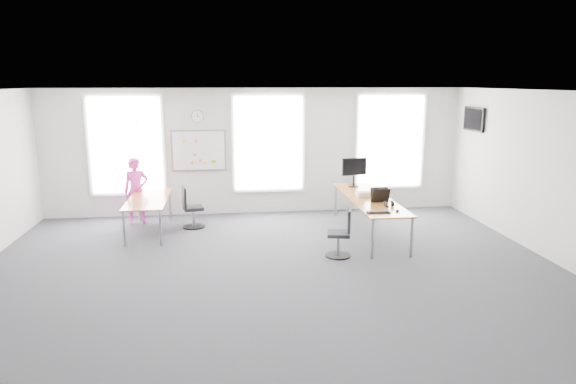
{
  "coord_description": "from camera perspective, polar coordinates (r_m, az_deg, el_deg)",
  "views": [
    {
      "loc": [
        -0.76,
        -8.21,
        3.16
      ],
      "look_at": [
        0.42,
        1.2,
        1.1
      ],
      "focal_mm": 32.0,
      "sensor_mm": 36.0,
      "label": 1
    }
  ],
  "objects": [
    {
      "name": "floor",
      "position": [
        8.83,
        -1.77,
        -8.73
      ],
      "size": [
        10.0,
        10.0,
        0.0
      ],
      "primitive_type": "plane",
      "color": "#252429",
      "rests_on": "ground"
    },
    {
      "name": "ceiling",
      "position": [
        8.24,
        -1.9,
        11.14
      ],
      "size": [
        10.0,
        10.0,
        0.0
      ],
      "primitive_type": "plane",
      "rotation": [
        3.14,
        0.0,
        0.0
      ],
      "color": "white",
      "rests_on": "ground"
    },
    {
      "name": "wall_back",
      "position": [
        12.34,
        -3.58,
        4.51
      ],
      "size": [
        10.0,
        0.0,
        10.0
      ],
      "primitive_type": "plane",
      "rotation": [
        1.57,
        0.0,
        0.0
      ],
      "color": "silver",
      "rests_on": "ground"
    },
    {
      "name": "wall_front",
      "position": [
        4.58,
        2.93,
        -8.98
      ],
      "size": [
        10.0,
        0.0,
        10.0
      ],
      "primitive_type": "plane",
      "rotation": [
        -1.57,
        0.0,
        0.0
      ],
      "color": "silver",
      "rests_on": "ground"
    },
    {
      "name": "wall_right",
      "position": [
        10.16,
        27.51,
        1.46
      ],
      "size": [
        0.0,
        10.0,
        10.0
      ],
      "primitive_type": "plane",
      "rotation": [
        1.57,
        0.0,
        -1.57
      ],
      "color": "silver",
      "rests_on": "ground"
    },
    {
      "name": "window_left",
      "position": [
        12.46,
        -17.54,
        4.97
      ],
      "size": [
        1.6,
        0.06,
        2.2
      ],
      "primitive_type": "cube",
      "color": "silver",
      "rests_on": "wall_back"
    },
    {
      "name": "window_mid",
      "position": [
        12.31,
        -2.19,
        5.44
      ],
      "size": [
        1.6,
        0.06,
        2.2
      ],
      "primitive_type": "cube",
      "color": "silver",
      "rests_on": "wall_back"
    },
    {
      "name": "window_right",
      "position": [
        12.92,
        11.25,
        5.54
      ],
      "size": [
        1.6,
        0.06,
        2.2
      ],
      "primitive_type": "cube",
      "color": "silver",
      "rests_on": "wall_back"
    },
    {
      "name": "desk_right",
      "position": [
        10.82,
        9.0,
        -0.9
      ],
      "size": [
        0.85,
        3.19,
        0.78
      ],
      "color": "#AE6C29",
      "rests_on": "ground"
    },
    {
      "name": "desk_left",
      "position": [
        11.19,
        -15.27,
        -1.0
      ],
      "size": [
        0.81,
        2.02,
        0.74
      ],
      "color": "#AE6C29",
      "rests_on": "ground"
    },
    {
      "name": "chair_right",
      "position": [
        9.44,
        5.95,
        -4.88
      ],
      "size": [
        0.47,
        0.47,
        0.89
      ],
      "rotation": [
        0.0,
        0.0,
        -1.77
      ],
      "color": "black",
      "rests_on": "ground"
    },
    {
      "name": "chair_left",
      "position": [
        11.41,
        -10.75,
        -1.98
      ],
      "size": [
        0.49,
        0.48,
        0.91
      ],
      "rotation": [
        0.0,
        0.0,
        1.78
      ],
      "color": "black",
      "rests_on": "ground"
    },
    {
      "name": "person",
      "position": [
        11.97,
        -16.49,
        0.13
      ],
      "size": [
        0.62,
        0.49,
        1.5
      ],
      "primitive_type": "imported",
      "rotation": [
        0.0,
        0.0,
        0.26
      ],
      "color": "#F036B7",
      "rests_on": "ground"
    },
    {
      "name": "whiteboard",
      "position": [
        12.3,
        -9.89,
        4.55
      ],
      "size": [
        1.2,
        0.03,
        0.9
      ],
      "primitive_type": "cube",
      "color": "white",
      "rests_on": "wall_back"
    },
    {
      "name": "wall_clock",
      "position": [
        12.22,
        -10.02,
        8.27
      ],
      "size": [
        0.3,
        0.04,
        0.3
      ],
      "primitive_type": "cylinder",
      "rotation": [
        1.57,
        0.0,
        0.0
      ],
      "color": "gray",
      "rests_on": "wall_back"
    },
    {
      "name": "tv",
      "position": [
        12.61,
        19.97,
        7.62
      ],
      "size": [
        0.06,
        0.9,
        0.55
      ],
      "primitive_type": "cube",
      "color": "black",
      "rests_on": "wall_right"
    },
    {
      "name": "keyboard",
      "position": [
        9.61,
        10.0,
        -2.23
      ],
      "size": [
        0.46,
        0.21,
        0.02
      ],
      "primitive_type": "cube",
      "rotation": [
        0.0,
        0.0,
        -0.14
      ],
      "color": "black",
      "rests_on": "desk_right"
    },
    {
      "name": "mouse",
      "position": [
        9.75,
        12.05,
        -2.04
      ],
      "size": [
        0.1,
        0.13,
        0.04
      ],
      "primitive_type": "ellipsoid",
      "rotation": [
        0.0,
        0.0,
        0.3
      ],
      "color": "black",
      "rests_on": "desk_right"
    },
    {
      "name": "lens_cap",
      "position": [
        10.06,
        10.94,
        -1.64
      ],
      "size": [
        0.08,
        0.08,
        0.01
      ],
      "primitive_type": "cylinder",
      "rotation": [
        0.0,
        0.0,
        0.15
      ],
      "color": "black",
      "rests_on": "desk_right"
    },
    {
      "name": "headphones",
      "position": [
        10.13,
        11.09,
        -1.27
      ],
      "size": [
        0.2,
        0.1,
        0.11
      ],
      "rotation": [
        0.0,
        0.0,
        -0.28
      ],
      "color": "black",
      "rests_on": "desk_right"
    },
    {
      "name": "laptop_sleeve",
      "position": [
        10.41,
        10.19,
        -0.36
      ],
      "size": [
        0.36,
        0.19,
        0.3
      ],
      "rotation": [
        0.0,
        0.0,
        0.0
      ],
      "color": "black",
      "rests_on": "desk_right"
    },
    {
      "name": "paper_stack",
      "position": [
        10.89,
        8.49,
        -0.25
      ],
      "size": [
        0.3,
        0.22,
        0.1
      ],
      "primitive_type": "cube",
      "rotation": [
        0.0,
        0.0,
        -0.02
      ],
      "color": "beige",
      "rests_on": "desk_right"
    },
    {
      "name": "monitor",
      "position": [
        11.82,
        7.37,
        2.49
      ],
      "size": [
        0.6,
        0.24,
        0.67
      ],
      "rotation": [
        0.0,
        0.0,
        0.17
      ],
      "color": "black",
      "rests_on": "desk_right"
    }
  ]
}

